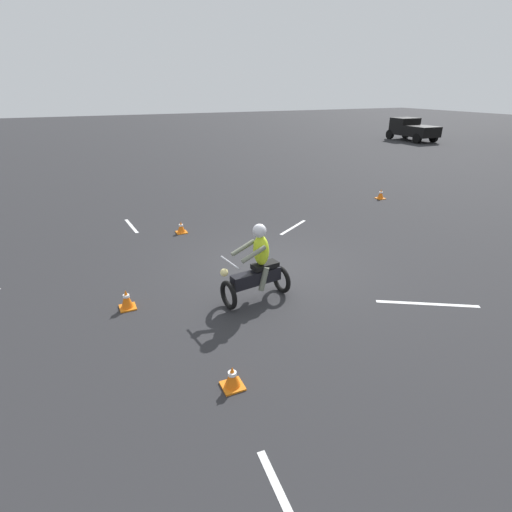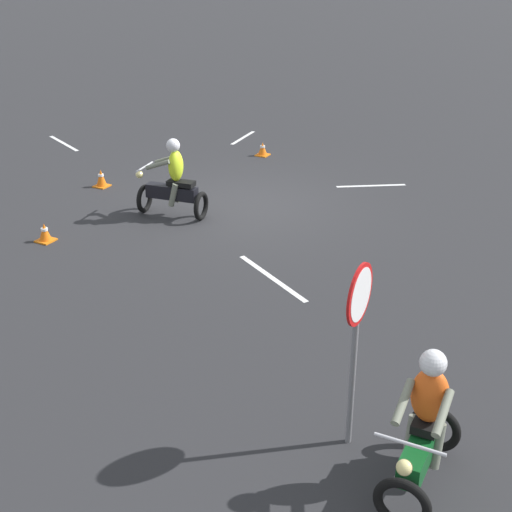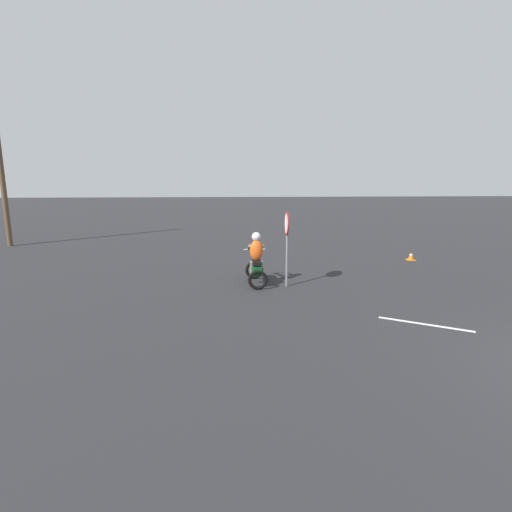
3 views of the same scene
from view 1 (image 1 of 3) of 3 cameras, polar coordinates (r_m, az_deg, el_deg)
The scene contains 11 objects.
ground_plane at distance 9.84m, azimuth 2.39°, elevation -1.79°, with size 120.00×120.00×0.00m, color #28282B.
motorcycle_rider_foreground at distance 8.13m, azimuth 0.21°, elevation -1.73°, with size 0.83×1.55×1.66m.
pickup_truck at distance 36.33m, azimuth 21.40°, elevation 16.55°, with size 4.16×2.00×1.73m.
traffic_cone_near_left at distance 12.40m, azimuth -10.65°, elevation 4.04°, with size 0.32×0.32×0.36m.
traffic_cone_near_right at distance 16.77m, azimuth 17.39°, elevation 8.42°, with size 0.32×0.32×0.38m.
traffic_cone_mid_center at distance 8.45m, azimuth -18.00°, elevation -5.92°, with size 0.32×0.32×0.41m.
traffic_cone_far_right at distance 6.17m, azimuth -3.40°, elevation -16.93°, with size 0.32×0.32×0.36m.
lane_stripe_e at distance 5.10m, azimuth 3.74°, elevation -31.21°, with size 0.10×1.29×0.01m, color silver.
lane_stripe_ne at distance 9.00m, azimuth 23.28°, elevation -6.30°, with size 0.10×2.06×0.01m, color silver.
lane_stripe_nw at distance 12.77m, azimuth 5.35°, elevation 4.12°, with size 0.10×1.63×0.01m, color silver.
lane_stripe_w at distance 13.45m, azimuth -17.38°, elevation 4.13°, with size 0.10×1.52×0.01m, color silver.
Camera 1 is at (7.95, -4.05, 4.14)m, focal length 28.00 mm.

